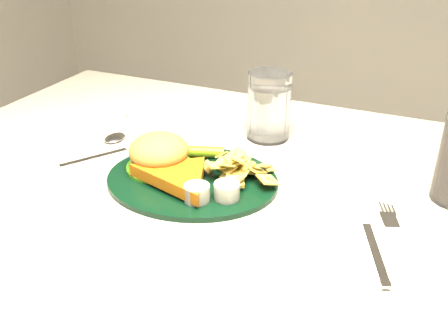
% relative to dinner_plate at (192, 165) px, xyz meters
% --- Properties ---
extents(dinner_plate, '(0.30, 0.26, 0.06)m').
position_rel_dinner_plate_xyz_m(dinner_plate, '(0.00, 0.00, 0.00)').
color(dinner_plate, black).
rests_on(dinner_plate, table).
extents(water_glass, '(0.10, 0.10, 0.12)m').
position_rel_dinner_plate_xyz_m(water_glass, '(0.05, 0.21, 0.03)').
color(water_glass, silver).
rests_on(water_glass, table).
extents(fork_napkin, '(0.17, 0.19, 0.01)m').
position_rel_dinner_plate_xyz_m(fork_napkin, '(0.29, -0.06, -0.02)').
color(fork_napkin, white).
rests_on(fork_napkin, table).
extents(spoon, '(0.12, 0.16, 0.01)m').
position_rel_dinner_plate_xyz_m(spoon, '(-0.19, 0.00, -0.02)').
color(spoon, silver).
rests_on(spoon, table).
extents(ramekin, '(0.04, 0.04, 0.03)m').
position_rel_dinner_plate_xyz_m(ramekin, '(-0.22, 0.19, -0.02)').
color(ramekin, white).
rests_on(ramekin, table).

